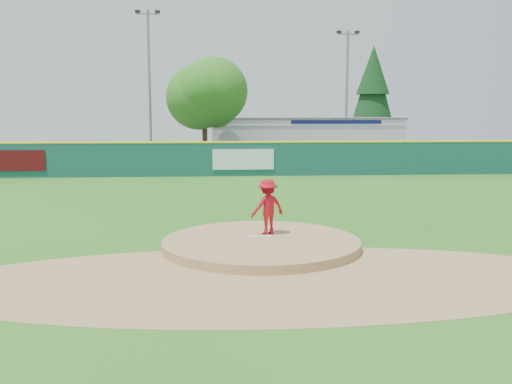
{
  "coord_description": "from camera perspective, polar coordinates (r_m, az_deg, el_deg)",
  "views": [
    {
      "loc": [
        -1.23,
        -15.45,
        3.76
      ],
      "look_at": [
        0.0,
        2.0,
        1.3
      ],
      "focal_mm": 40.0,
      "sensor_mm": 36.0,
      "label": 1
    }
  ],
  "objects": [
    {
      "name": "fence_banners",
      "position": [
        33.85,
        -12.51,
        3.14
      ],
      "size": [
        16.78,
        0.04,
        1.2
      ],
      "color": "#520B0F",
      "rests_on": "ground"
    },
    {
      "name": "ground",
      "position": [
        15.95,
        0.51,
        -5.63
      ],
      "size": [
        120.0,
        120.0,
        0.0
      ],
      "primitive_type": "plane",
      "color": "#286B19",
      "rests_on": "ground"
    },
    {
      "name": "light_pole_right",
      "position": [
        45.65,
        9.07,
        10.15
      ],
      "size": [
        1.75,
        0.25,
        10.0
      ],
      "color": "gray",
      "rests_on": "ground"
    },
    {
      "name": "light_pole_left",
      "position": [
        42.78,
        -10.62,
        10.94
      ],
      "size": [
        1.75,
        0.25,
        11.0
      ],
      "color": "gray",
      "rests_on": "ground"
    },
    {
      "name": "pool_building_grp",
      "position": [
        48.04,
        4.66,
        5.48
      ],
      "size": [
        15.2,
        8.2,
        3.31
      ],
      "color": "silver",
      "rests_on": "ground"
    },
    {
      "name": "van",
      "position": [
        38.95,
        -9.44,
        3.55
      ],
      "size": [
        6.15,
        3.95,
        1.58
      ],
      "primitive_type": "imported",
      "rotation": [
        0.0,
        0.0,
        1.82
      ],
      "color": "silver",
      "rests_on": "parking_lot"
    },
    {
      "name": "playground_slide",
      "position": [
        39.44,
        -23.11,
        2.89
      ],
      "size": [
        0.87,
        2.46,
        1.36
      ],
      "color": "blue",
      "rests_on": "ground"
    },
    {
      "name": "pitchers_mound",
      "position": [
        15.95,
        0.51,
        -5.63
      ],
      "size": [
        5.5,
        5.5,
        0.5
      ],
      "primitive_type": "cylinder",
      "color": "#9E774C",
      "rests_on": "ground"
    },
    {
      "name": "deciduous_tree",
      "position": [
        40.47,
        -5.18,
        9.1
      ],
      "size": [
        5.6,
        5.6,
        7.36
      ],
      "color": "#382314",
      "rests_on": "ground"
    },
    {
      "name": "pitching_rubber",
      "position": [
        16.18,
        0.42,
        -4.45
      ],
      "size": [
        0.6,
        0.15,
        0.04
      ],
      "primitive_type": "cube",
      "color": "white",
      "rests_on": "pitchers_mound"
    },
    {
      "name": "infield_dirt_arc",
      "position": [
        13.06,
        1.56,
        -8.71
      ],
      "size": [
        15.4,
        15.4,
        0.01
      ],
      "primitive_type": "cylinder",
      "color": "#9E774C",
      "rests_on": "ground"
    },
    {
      "name": "outfield_fence",
      "position": [
        33.58,
        -1.92,
        3.44
      ],
      "size": [
        40.0,
        0.14,
        2.07
      ],
      "color": "#164846",
      "rests_on": "ground"
    },
    {
      "name": "conifer_tree",
      "position": [
        53.41,
        11.6,
        9.76
      ],
      "size": [
        4.4,
        4.4,
        9.5
      ],
      "color": "#382314",
      "rests_on": "ground"
    },
    {
      "name": "pitcher",
      "position": [
        16.43,
        1.17,
        -1.49
      ],
      "size": [
        1.19,
        0.97,
        1.6
      ],
      "primitive_type": "imported",
      "rotation": [
        0.0,
        0.0,
        3.57
      ],
      "color": "#A90E1B",
      "rests_on": "pitchers_mound"
    },
    {
      "name": "parking_lot",
      "position": [
        42.63,
        -2.36,
        2.95
      ],
      "size": [
        44.0,
        16.0,
        0.02
      ],
      "primitive_type": "cube",
      "color": "#38383A",
      "rests_on": "ground"
    }
  ]
}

